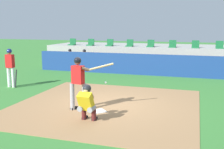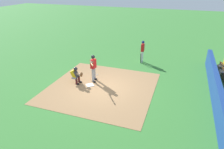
{
  "view_description": "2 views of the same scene",
  "coord_description": "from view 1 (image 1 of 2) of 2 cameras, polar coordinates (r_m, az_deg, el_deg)",
  "views": [
    {
      "loc": [
        3.02,
        -8.95,
        2.81
      ],
      "look_at": [
        0.0,
        0.7,
        1.0
      ],
      "focal_mm": 43.79,
      "sensor_mm": 36.0,
      "label": 1
    },
    {
      "loc": [
        10.29,
        4.38,
        6.11
      ],
      "look_at": [
        0.0,
        0.7,
        1.0
      ],
      "focal_mm": 32.48,
      "sensor_mm": 36.0,
      "label": 2
    }
  ],
  "objects": [
    {
      "name": "ground_plane",
      "position": [
        9.85,
        -1.22,
        -6.42
      ],
      "size": [
        80.0,
        80.0,
        0.0
      ],
      "primitive_type": "plane",
      "color": "#387A33"
    },
    {
      "name": "dirt_infield",
      "position": [
        9.85,
        -1.22,
        -6.39
      ],
      "size": [
        6.4,
        6.4,
        0.01
      ],
      "primitive_type": "cube",
      "color": "#9E754C",
      "rests_on": "ground"
    },
    {
      "name": "home_plate",
      "position": [
        9.13,
        -2.84,
        -7.64
      ],
      "size": [
        0.62,
        0.62,
        0.02
      ],
      "primitive_type": "cube",
      "rotation": [
        0.0,
        0.0,
        0.79
      ],
      "color": "white",
      "rests_on": "dirt_infield"
    },
    {
      "name": "batter_at_plate",
      "position": [
        9.1,
        -6.91,
        -1.16
      ],
      "size": [
        1.39,
        0.65,
        1.8
      ],
      "color": "#99999E",
      "rests_on": "ground"
    },
    {
      "name": "catcher_crouched",
      "position": [
        8.12,
        -5.2,
        -5.63
      ],
      "size": [
        0.49,
        1.88,
        1.13
      ],
      "color": "gray",
      "rests_on": "ground"
    },
    {
      "name": "on_deck_batter",
      "position": [
        13.34,
        -20.46,
        1.8
      ],
      "size": [
        0.58,
        0.23,
        1.79
      ],
      "color": "silver",
      "rests_on": "ground"
    },
    {
      "name": "dugout_wall",
      "position": [
        15.9,
        6.27,
        2.1
      ],
      "size": [
        13.0,
        0.3,
        1.2
      ],
      "primitive_type": "cube",
      "color": "navy",
      "rests_on": "ground"
    },
    {
      "name": "dugout_bench",
      "position": [
        16.92,
        6.9,
        1.3
      ],
      "size": [
        11.8,
        0.44,
        0.45
      ],
      "primitive_type": "cube",
      "color": "olive",
      "rests_on": "ground"
    },
    {
      "name": "dugout_player_0",
      "position": [
        18.31,
        -8.92,
        3.34
      ],
      "size": [
        0.49,
        0.7,
        1.3
      ],
      "color": "#939399",
      "rests_on": "ground"
    },
    {
      "name": "dugout_player_1",
      "position": [
        17.87,
        -5.93,
        3.24
      ],
      "size": [
        0.49,
        0.7,
        1.3
      ],
      "color": "#939399",
      "rests_on": "ground"
    },
    {
      "name": "stands_platform",
      "position": [
        20.19,
        8.71,
        4.04
      ],
      "size": [
        15.0,
        4.4,
        1.4
      ],
      "primitive_type": "cube",
      "color": "#9E9E99",
      "rests_on": "ground"
    },
    {
      "name": "stadium_seat_0",
      "position": [
        20.37,
        -8.29,
        6.47
      ],
      "size": [
        0.46,
        0.46,
        0.48
      ],
      "color": "#196033",
      "rests_on": "stands_platform"
    },
    {
      "name": "stadium_seat_1",
      "position": [
        19.79,
        -4.5,
        6.43
      ],
      "size": [
        0.46,
        0.46,
        0.48
      ],
      "color": "#196033",
      "rests_on": "stands_platform"
    },
    {
      "name": "stadium_seat_2",
      "position": [
        19.3,
        -0.49,
        6.37
      ],
      "size": [
        0.46,
        0.46,
        0.48
      ],
      "color": "#196033",
      "rests_on": "stands_platform"
    },
    {
      "name": "stadium_seat_3",
      "position": [
        18.91,
        3.71,
        6.27
      ],
      "size": [
        0.46,
        0.46,
        0.48
      ],
      "color": "#196033",
      "rests_on": "stands_platform"
    },
    {
      "name": "stadium_seat_4",
      "position": [
        18.62,
        8.06,
        6.13
      ],
      "size": [
        0.46,
        0.46,
        0.48
      ],
      "color": "#196033",
      "rests_on": "stands_platform"
    },
    {
      "name": "stadium_seat_5",
      "position": [
        18.44,
        12.51,
        5.95
      ],
      "size": [
        0.46,
        0.46,
        0.48
      ],
      "color": "#196033",
      "rests_on": "stands_platform"
    },
    {
      "name": "stadium_seat_6",
      "position": [
        18.37,
        17.02,
        5.74
      ],
      "size": [
        0.46,
        0.46,
        0.48
      ],
      "color": "#196033",
      "rests_on": "stands_platform"
    },
    {
      "name": "stadium_seat_7",
      "position": [
        18.42,
        21.53,
        5.48
      ],
      "size": [
        0.46,
        0.46,
        0.48
      ],
      "color": "#196033",
      "rests_on": "stands_platform"
    }
  ]
}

